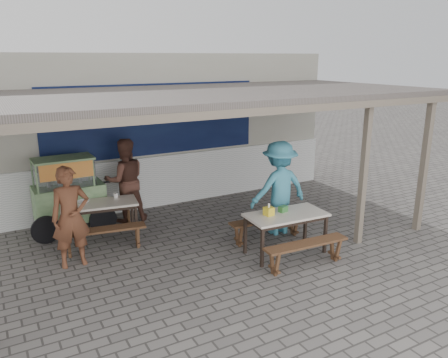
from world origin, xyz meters
name	(u,v)px	position (x,y,z in m)	size (l,w,h in m)	color
ground	(227,250)	(0.00, 0.00, 0.00)	(60.00, 60.00, 0.00)	#625D59
back_wall	(155,130)	(0.00, 3.58, 1.72)	(9.00, 1.28, 3.50)	#AFAA9D
warung_roof	(205,96)	(0.02, 0.90, 2.71)	(9.00, 4.21, 2.81)	#5C524F
table_left	(99,207)	(-1.89, 1.61, 0.67)	(1.48, 0.86, 0.75)	beige
bench_left_street	(104,234)	(-1.98, 1.02, 0.34)	(1.52, 0.51, 0.45)	brown
bench_left_wall	(98,213)	(-1.80, 2.20, 0.34)	(1.52, 0.51, 0.45)	brown
table_right	(286,218)	(0.85, -0.60, 0.67)	(1.47, 0.80, 0.75)	beige
bench_right_street	(306,249)	(0.81, -1.22, 0.34)	(1.54, 0.37, 0.45)	brown
bench_right_wall	(267,224)	(0.89, 0.02, 0.34)	(1.54, 0.37, 0.45)	brown
vendor_cart	(68,192)	(-2.33, 2.30, 0.84)	(1.93, 0.78, 1.54)	#86AA71
patron_street_side	(71,217)	(-2.55, 0.76, 0.86)	(0.63, 0.41, 1.72)	brown
patron_wall_side	(125,181)	(-1.15, 2.37, 0.90)	(0.87, 0.68, 1.80)	brown
patron_right_table	(279,188)	(1.30, 0.25, 0.93)	(1.20, 0.69, 1.87)	teal
tissue_box	(269,211)	(0.54, -0.51, 0.82)	(0.15, 0.15, 0.15)	yellow
donation_box	(283,209)	(0.86, -0.49, 0.80)	(0.16, 0.11, 0.11)	#337333
condiment_jar	(116,195)	(-1.53, 1.75, 0.80)	(0.09, 0.09, 0.10)	silver
condiment_bowl	(83,202)	(-2.16, 1.73, 0.78)	(0.21, 0.21, 0.05)	white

